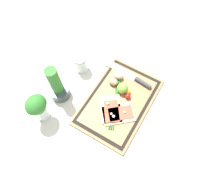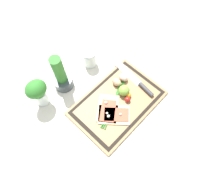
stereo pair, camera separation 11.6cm
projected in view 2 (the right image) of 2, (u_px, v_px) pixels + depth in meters
The scene contains 14 objects.
ground_plane at pixel (117, 103), 1.18m from camera, with size 6.00×6.00×0.00m, color silver.
cutting_board at pixel (117, 103), 1.17m from camera, with size 0.48×0.32×0.02m.
pizza_slice_near at pixel (115, 115), 1.13m from camera, with size 0.19×0.19×0.02m.
pizza_slice_far at pixel (108, 109), 1.14m from camera, with size 0.19×0.18×0.02m.
knife at pixel (139, 83), 1.21m from camera, with size 0.06×0.31×0.02m.
egg_brown at pixel (117, 82), 1.20m from camera, with size 0.04×0.05×0.04m, color tan.
egg_pink at pixel (123, 77), 1.21m from camera, with size 0.04×0.05×0.04m, color beige.
lime at pixel (124, 90), 1.16m from camera, with size 0.06×0.06×0.06m, color #7FB742.
cherry_tomato_red at pixel (128, 99), 1.16m from camera, with size 0.03×0.03×0.03m, color red.
cherry_tomato_yellow at pixel (129, 95), 1.17m from camera, with size 0.03×0.03×0.03m, color orange.
scallion_bunch at pixel (113, 104), 1.16m from camera, with size 0.28×0.14×0.01m.
herb_pot at pixel (61, 77), 1.16m from camera, with size 0.11×0.11×0.24m.
sauce_jar at pixel (90, 59), 1.26m from camera, with size 0.08×0.08×0.11m.
herb_glass at pixel (38, 92), 1.09m from camera, with size 0.11×0.10×0.18m.
Camera 2 is at (-0.37, -0.31, 1.08)m, focal length 35.00 mm.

